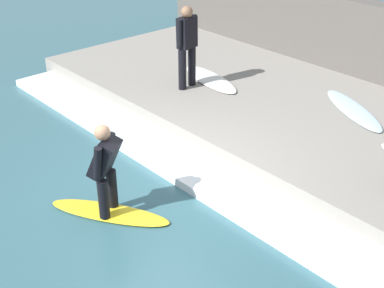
{
  "coord_description": "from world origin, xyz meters",
  "views": [
    {
      "loc": [
        -4.2,
        -5.38,
        4.6
      ],
      "look_at": [
        0.61,
        0.0,
        0.7
      ],
      "focal_mm": 50.0,
      "sensor_mm": 36.0,
      "label": 1
    }
  ],
  "objects_px": {
    "surfboard_riding": "(109,213)",
    "surfer_riding": "(105,165)",
    "surfboard_waiting_far": "(210,79)",
    "surfer_waiting_far": "(187,43)",
    "surfboard_spare": "(353,110)"
  },
  "relations": [
    {
      "from": "surfboard_riding",
      "to": "surfboard_waiting_far",
      "type": "xyz_separation_m",
      "value": [
        4.08,
        2.17,
        0.37
      ]
    },
    {
      "from": "surfboard_riding",
      "to": "surfer_riding",
      "type": "distance_m",
      "value": 0.8
    },
    {
      "from": "surfboard_waiting_far",
      "to": "surfer_riding",
      "type": "bearing_deg",
      "value": -151.99
    },
    {
      "from": "surfboard_riding",
      "to": "surfer_riding",
      "type": "bearing_deg",
      "value": 26.57
    },
    {
      "from": "surfer_waiting_far",
      "to": "surfboard_spare",
      "type": "relative_size",
      "value": 0.87
    },
    {
      "from": "surfboard_riding",
      "to": "surfboard_spare",
      "type": "relative_size",
      "value": 0.93
    },
    {
      "from": "surfer_riding",
      "to": "surfboard_waiting_far",
      "type": "xyz_separation_m",
      "value": [
        4.08,
        2.17,
        -0.43
      ]
    },
    {
      "from": "surfboard_waiting_far",
      "to": "surfboard_riding",
      "type": "bearing_deg",
      "value": -151.99
    },
    {
      "from": "surfboard_riding",
      "to": "surfer_riding",
      "type": "relative_size",
      "value": 1.3
    },
    {
      "from": "surfer_riding",
      "to": "surfer_waiting_far",
      "type": "distance_m",
      "value": 4.15
    },
    {
      "from": "surfboard_riding",
      "to": "surfer_riding",
      "type": "height_order",
      "value": "surfer_riding"
    },
    {
      "from": "surfer_waiting_far",
      "to": "surfboard_waiting_far",
      "type": "xyz_separation_m",
      "value": [
        0.6,
        -0.06,
        -0.91
      ]
    },
    {
      "from": "surfboard_riding",
      "to": "surfboard_waiting_far",
      "type": "relative_size",
      "value": 0.94
    },
    {
      "from": "surfboard_waiting_far",
      "to": "surfer_waiting_far",
      "type": "bearing_deg",
      "value": 174.05
    },
    {
      "from": "surfboard_waiting_far",
      "to": "surfboard_spare",
      "type": "bearing_deg",
      "value": -72.49
    }
  ]
}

